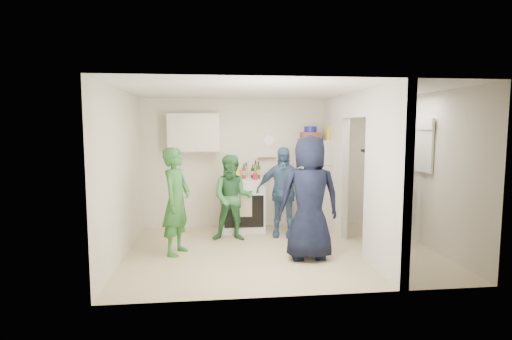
{
  "coord_description": "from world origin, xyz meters",
  "views": [
    {
      "loc": [
        -1.07,
        -6.06,
        1.94
      ],
      "look_at": [
        -0.35,
        0.4,
        1.25
      ],
      "focal_mm": 28.0,
      "sensor_mm": 36.0,
      "label": 1
    }
  ],
  "objects_px": {
    "person_green_left": "(176,201)",
    "person_denim": "(282,192)",
    "person_green_center": "(233,198)",
    "person_nook": "(380,191)",
    "stove": "(243,204)",
    "blue_bowl": "(310,129)",
    "yellow_cup_stack_top": "(329,134)",
    "wicker_basket": "(310,136)",
    "fridge": "(315,185)",
    "person_navy": "(309,198)"
  },
  "relations": [
    {
      "from": "person_green_left",
      "to": "person_navy",
      "type": "xyz_separation_m",
      "value": [
        1.96,
        -0.46,
        0.1
      ]
    },
    {
      "from": "stove",
      "to": "blue_bowl",
      "type": "height_order",
      "value": "blue_bowl"
    },
    {
      "from": "fridge",
      "to": "person_nook",
      "type": "bearing_deg",
      "value": -53.59
    },
    {
      "from": "person_denim",
      "to": "stove",
      "type": "bearing_deg",
      "value": 157.14
    },
    {
      "from": "person_green_left",
      "to": "person_green_center",
      "type": "xyz_separation_m",
      "value": [
        0.9,
        0.66,
        -0.08
      ]
    },
    {
      "from": "person_green_left",
      "to": "person_denim",
      "type": "bearing_deg",
      "value": -44.55
    },
    {
      "from": "blue_bowl",
      "to": "person_green_left",
      "type": "bearing_deg",
      "value": -150.94
    },
    {
      "from": "fridge",
      "to": "person_denim",
      "type": "height_order",
      "value": "fridge"
    },
    {
      "from": "stove",
      "to": "blue_bowl",
      "type": "distance_m",
      "value": 1.92
    },
    {
      "from": "person_nook",
      "to": "person_green_left",
      "type": "bearing_deg",
      "value": -56.72
    },
    {
      "from": "person_green_center",
      "to": "wicker_basket",
      "type": "bearing_deg",
      "value": 30.6
    },
    {
      "from": "fridge",
      "to": "person_denim",
      "type": "xyz_separation_m",
      "value": [
        -0.72,
        -0.47,
        -0.05
      ]
    },
    {
      "from": "blue_bowl",
      "to": "yellow_cup_stack_top",
      "type": "relative_size",
      "value": 0.96
    },
    {
      "from": "blue_bowl",
      "to": "person_green_left",
      "type": "distance_m",
      "value": 2.97
    },
    {
      "from": "yellow_cup_stack_top",
      "to": "person_denim",
      "type": "relative_size",
      "value": 0.16
    },
    {
      "from": "fridge",
      "to": "yellow_cup_stack_top",
      "type": "xyz_separation_m",
      "value": [
        0.22,
        -0.1,
        0.98
      ]
    },
    {
      "from": "stove",
      "to": "yellow_cup_stack_top",
      "type": "relative_size",
      "value": 3.95
    },
    {
      "from": "blue_bowl",
      "to": "person_denim",
      "type": "relative_size",
      "value": 0.15
    },
    {
      "from": "fridge",
      "to": "person_navy",
      "type": "distance_m",
      "value": 1.84
    },
    {
      "from": "wicker_basket",
      "to": "person_navy",
      "type": "relative_size",
      "value": 0.19
    },
    {
      "from": "fridge",
      "to": "person_green_left",
      "type": "height_order",
      "value": "fridge"
    },
    {
      "from": "wicker_basket",
      "to": "person_green_center",
      "type": "relative_size",
      "value": 0.24
    },
    {
      "from": "fridge",
      "to": "wicker_basket",
      "type": "height_order",
      "value": "wicker_basket"
    },
    {
      "from": "stove",
      "to": "person_navy",
      "type": "bearing_deg",
      "value": -64.59
    },
    {
      "from": "stove",
      "to": "person_nook",
      "type": "height_order",
      "value": "person_nook"
    },
    {
      "from": "wicker_basket",
      "to": "yellow_cup_stack_top",
      "type": "bearing_deg",
      "value": -25.11
    },
    {
      "from": "stove",
      "to": "person_green_left",
      "type": "height_order",
      "value": "person_green_left"
    },
    {
      "from": "person_navy",
      "to": "stove",
      "type": "bearing_deg",
      "value": -63.61
    },
    {
      "from": "person_green_center",
      "to": "person_nook",
      "type": "distance_m",
      "value": 2.48
    },
    {
      "from": "person_green_left",
      "to": "blue_bowl",
      "type": "bearing_deg",
      "value": -40.23
    },
    {
      "from": "yellow_cup_stack_top",
      "to": "person_green_center",
      "type": "distance_m",
      "value": 2.2
    },
    {
      "from": "stove",
      "to": "fridge",
      "type": "distance_m",
      "value": 1.44
    },
    {
      "from": "person_navy",
      "to": "yellow_cup_stack_top",
      "type": "bearing_deg",
      "value": -114.09
    },
    {
      "from": "blue_bowl",
      "to": "yellow_cup_stack_top",
      "type": "bearing_deg",
      "value": -25.11
    },
    {
      "from": "person_green_center",
      "to": "person_denim",
      "type": "xyz_separation_m",
      "value": [
        0.9,
        0.17,
        0.06
      ]
    },
    {
      "from": "wicker_basket",
      "to": "person_denim",
      "type": "xyz_separation_m",
      "value": [
        -0.62,
        -0.52,
        -0.98
      ]
    },
    {
      "from": "blue_bowl",
      "to": "person_navy",
      "type": "relative_size",
      "value": 0.13
    },
    {
      "from": "wicker_basket",
      "to": "person_denim",
      "type": "distance_m",
      "value": 1.27
    },
    {
      "from": "person_nook",
      "to": "blue_bowl",
      "type": "bearing_deg",
      "value": -111.63
    },
    {
      "from": "person_navy",
      "to": "person_nook",
      "type": "bearing_deg",
      "value": -153.52
    },
    {
      "from": "stove",
      "to": "person_nook",
      "type": "xyz_separation_m",
      "value": [
        2.21,
        -1.13,
        0.4
      ]
    },
    {
      "from": "stove",
      "to": "fridge",
      "type": "bearing_deg",
      "value": -1.23
    },
    {
      "from": "fridge",
      "to": "person_green_left",
      "type": "xyz_separation_m",
      "value": [
        -2.52,
        -1.29,
        -0.03
      ]
    },
    {
      "from": "person_green_center",
      "to": "person_navy",
      "type": "relative_size",
      "value": 0.81
    },
    {
      "from": "person_green_left",
      "to": "fridge",
      "type": "bearing_deg",
      "value": -42.1
    },
    {
      "from": "person_navy",
      "to": "person_nook",
      "type": "xyz_separation_m",
      "value": [
        1.36,
        0.65,
        -0.02
      ]
    },
    {
      "from": "person_green_left",
      "to": "person_denim",
      "type": "height_order",
      "value": "person_green_left"
    },
    {
      "from": "blue_bowl",
      "to": "person_nook",
      "type": "xyz_separation_m",
      "value": [
        0.91,
        -1.15,
        -1.02
      ]
    },
    {
      "from": "person_denim",
      "to": "person_nook",
      "type": "distance_m",
      "value": 1.66
    },
    {
      "from": "stove",
      "to": "fridge",
      "type": "relative_size",
      "value": 0.58
    }
  ]
}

